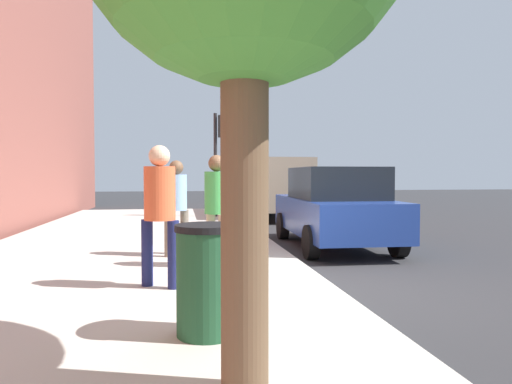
{
  "coord_description": "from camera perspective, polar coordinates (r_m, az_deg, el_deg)",
  "views": [
    {
      "loc": [
        -6.19,
        2.01,
        1.61
      ],
      "look_at": [
        2.03,
        0.67,
        1.3
      ],
      "focal_mm": 32.76,
      "sensor_mm": 36.0,
      "label": 1
    }
  ],
  "objects": [
    {
      "name": "traffic_signal",
      "position": [
        16.42,
        -4.63,
        5.49
      ],
      "size": [
        0.24,
        0.44,
        3.6
      ],
      "color": "black",
      "rests_on": "sidewalk_slab"
    },
    {
      "name": "pedestrian_at_meter",
      "position": [
        7.42,
        -4.82,
        -1.07
      ],
      "size": [
        0.5,
        0.39,
        1.77
      ],
      "rotation": [
        0.0,
        0.0,
        -1.12
      ],
      "color": "tan",
      "rests_on": "sidewalk_slab"
    },
    {
      "name": "ground_plane",
      "position": [
        6.71,
        8.69,
        -11.8
      ],
      "size": [
        80.0,
        80.0,
        0.0
      ],
      "primitive_type": "plane",
      "color": "#2B2B2D",
      "rests_on": "ground"
    },
    {
      "name": "parked_van_far",
      "position": [
        17.43,
        1.88,
        0.96
      ],
      "size": [
        5.2,
        2.12,
        2.18
      ],
      "color": "gray",
      "rests_on": "ground_plane"
    },
    {
      "name": "parked_sedan_near",
      "position": [
        10.46,
        9.53,
        -1.83
      ],
      "size": [
        4.45,
        2.07,
        1.77
      ],
      "color": "navy",
      "rests_on": "ground_plane"
    },
    {
      "name": "parking_meter",
      "position": [
        7.79,
        0.24,
        -1.15
      ],
      "size": [
        0.36,
        0.12,
        1.41
      ],
      "color": "gray",
      "rests_on": "sidewalk_slab"
    },
    {
      "name": "sidewalk_slab",
      "position": [
        6.45,
        -18.16,
        -11.75
      ],
      "size": [
        28.0,
        6.0,
        0.15
      ],
      "primitive_type": "cube",
      "color": "#B7B2A8",
      "rests_on": "ground_plane"
    },
    {
      "name": "parking_officer",
      "position": [
        8.56,
        -9.69,
        -0.95
      ],
      "size": [
        0.4,
        0.43,
        1.72
      ],
      "rotation": [
        0.0,
        0.0,
        -2.42
      ],
      "color": "#726656",
      "rests_on": "sidewalk_slab"
    },
    {
      "name": "trash_bin",
      "position": [
        4.35,
        -5.96,
        -10.56
      ],
      "size": [
        0.59,
        0.59,
        1.01
      ],
      "color": "#1E4C2D",
      "rests_on": "sidewalk_slab"
    },
    {
      "name": "pedestrian_bystander",
      "position": [
        6.15,
        -11.67,
        -1.3
      ],
      "size": [
        0.4,
        0.49,
        1.84
      ],
      "rotation": [
        0.0,
        0.0,
        -0.54
      ],
      "color": "#191E4C",
      "rests_on": "sidewalk_slab"
    }
  ]
}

